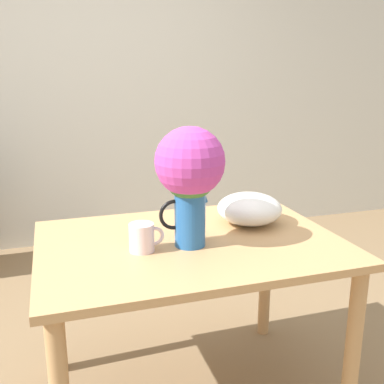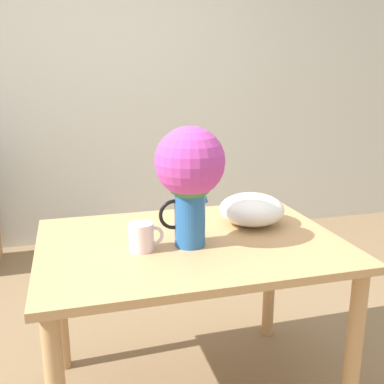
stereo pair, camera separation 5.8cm
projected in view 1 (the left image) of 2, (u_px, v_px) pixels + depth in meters
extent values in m
cube|color=silver|center=(82.00, 81.00, 3.47)|extent=(8.00, 0.05, 2.60)
cube|color=tan|center=(190.00, 244.00, 1.77)|extent=(1.17, 0.84, 0.03)
cylinder|color=tan|center=(353.00, 352.00, 1.68)|extent=(0.06, 0.06, 0.69)
cylinder|color=tan|center=(56.00, 303.00, 2.04)|extent=(0.06, 0.06, 0.69)
cylinder|color=tan|center=(265.00, 273.00, 2.35)|extent=(0.06, 0.06, 0.69)
cylinder|color=#235B9E|center=(190.00, 216.00, 1.69)|extent=(0.12, 0.12, 0.23)
cone|color=#235B9E|center=(203.00, 194.00, 1.68)|extent=(0.04, 0.04, 0.06)
torus|color=black|center=(174.00, 215.00, 1.66)|extent=(0.12, 0.01, 0.12)
sphere|color=#3D7033|center=(190.00, 174.00, 1.64)|extent=(0.20, 0.20, 0.20)
sphere|color=#B23D99|center=(190.00, 162.00, 1.63)|extent=(0.26, 0.26, 0.26)
cylinder|color=silver|center=(142.00, 237.00, 1.65)|extent=(0.09, 0.09, 0.11)
torus|color=silver|center=(155.00, 236.00, 1.66)|extent=(0.07, 0.01, 0.07)
ellipsoid|color=white|center=(249.00, 209.00, 1.95)|extent=(0.28, 0.28, 0.13)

